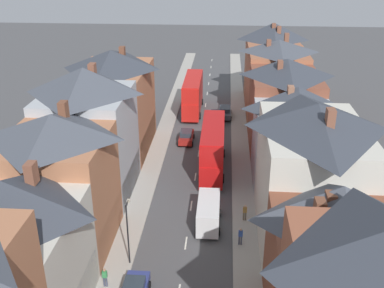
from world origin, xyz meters
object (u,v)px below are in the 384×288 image
(car_near_silver, at_px, (186,136))
(pedestrian_mid_right, at_px, (240,236))
(car_parked_left_a, at_px, (216,117))
(delivery_van, at_px, (208,212))
(double_decker_bus_lead, at_px, (193,94))
(pedestrian_mid_left, at_px, (105,277))
(double_decker_bus_mid_street, at_px, (213,147))
(car_near_blue, at_px, (225,112))
(street_lamp, at_px, (128,229))
(pedestrian_far_left, at_px, (245,212))

(car_near_silver, distance_m, pedestrian_mid_right, 22.24)
(car_parked_left_a, xyz_separation_m, delivery_van, (0.00, -25.88, 0.52))
(delivery_van, bearing_deg, car_parked_left_a, 90.00)
(double_decker_bus_lead, xyz_separation_m, pedestrian_mid_left, (-3.69, -38.64, -1.78))
(double_decker_bus_mid_street, xyz_separation_m, car_parked_left_a, (0.01, 14.87, -1.99))
(double_decker_bus_lead, relative_size, double_decker_bus_mid_street, 1.00)
(car_parked_left_a, xyz_separation_m, pedestrian_mid_left, (-7.30, -34.64, 0.21))
(car_near_blue, xyz_separation_m, pedestrian_mid_left, (-8.60, -36.72, 0.20))
(pedestrian_mid_left, bearing_deg, car_near_silver, 82.25)
(double_decker_bus_lead, bearing_deg, street_lamp, -93.91)
(pedestrian_mid_left, height_order, pedestrian_far_left, same)
(double_decker_bus_lead, xyz_separation_m, double_decker_bus_mid_street, (3.60, -18.86, 0.00))
(car_parked_left_a, relative_size, pedestrian_mid_left, 2.58)
(double_decker_bus_mid_street, distance_m, pedestrian_mid_left, 21.15)
(street_lamp, bearing_deg, pedestrian_mid_left, -112.89)
(double_decker_bus_mid_street, height_order, delivery_van, double_decker_bus_mid_street)
(pedestrian_mid_right, xyz_separation_m, street_lamp, (-8.88, -2.90, 2.21))
(car_near_blue, bearing_deg, pedestrian_mid_left, -103.18)
(pedestrian_mid_left, xyz_separation_m, pedestrian_mid_right, (10.12, 5.86, 0.00))
(pedestrian_far_left, bearing_deg, double_decker_bus_mid_street, 108.04)
(pedestrian_mid_right, bearing_deg, car_near_blue, 92.83)
(pedestrian_mid_right, relative_size, pedestrian_far_left, 1.00)
(double_decker_bus_lead, distance_m, street_lamp, 35.77)
(car_near_blue, distance_m, delivery_van, 27.99)
(double_decker_bus_mid_street, xyz_separation_m, delivery_van, (0.01, -11.01, -1.48))
(car_parked_left_a, height_order, delivery_van, delivery_van)
(double_decker_bus_mid_street, xyz_separation_m, pedestrian_far_left, (3.32, -10.20, -1.78))
(delivery_van, bearing_deg, double_decker_bus_lead, 96.89)
(double_decker_bus_lead, height_order, delivery_van, double_decker_bus_lead)
(double_decker_bus_mid_street, bearing_deg, pedestrian_mid_left, -110.23)
(pedestrian_mid_right, relative_size, street_lamp, 0.29)
(car_near_silver, relative_size, street_lamp, 0.72)
(car_near_silver, relative_size, pedestrian_mid_right, 2.46)
(pedestrian_far_left, distance_m, street_lamp, 11.68)
(street_lamp, bearing_deg, double_decker_bus_mid_street, 70.25)
(double_decker_bus_mid_street, bearing_deg, street_lamp, -109.75)
(pedestrian_mid_right, bearing_deg, pedestrian_far_left, 82.54)
(double_decker_bus_lead, bearing_deg, car_near_blue, -21.32)
(car_parked_left_a, distance_m, pedestrian_mid_left, 35.40)
(pedestrian_mid_right, bearing_deg, double_decker_bus_lead, 101.11)
(car_near_blue, xyz_separation_m, car_parked_left_a, (-1.30, -2.08, -0.01))
(pedestrian_mid_right, height_order, street_lamp, street_lamp)
(double_decker_bus_lead, bearing_deg, pedestrian_mid_left, -95.45)
(car_parked_left_a, height_order, street_lamp, street_lamp)
(car_near_blue, height_order, car_parked_left_a, car_near_blue)
(pedestrian_mid_left, relative_size, street_lamp, 0.29)
(car_parked_left_a, bearing_deg, delivery_van, -90.00)
(pedestrian_far_left, bearing_deg, car_near_blue, 94.24)
(car_near_blue, bearing_deg, double_decker_bus_lead, 158.68)
(double_decker_bus_lead, bearing_deg, car_parked_left_a, -47.90)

